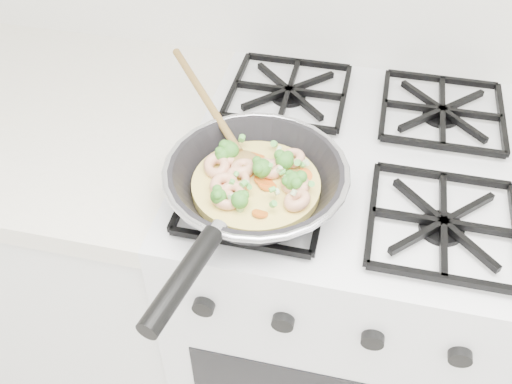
# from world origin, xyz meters

# --- Properties ---
(stove) EXTENTS (0.60, 0.60, 0.92)m
(stove) POSITION_xyz_m (0.00, 1.70, 0.46)
(stove) COLOR white
(stove) RESTS_ON ground
(counter_left) EXTENTS (1.00, 0.60, 0.90)m
(counter_left) POSITION_xyz_m (-0.80, 1.70, 0.45)
(counter_left) COLOR white
(counter_left) RESTS_ON ground
(skillet) EXTENTS (0.37, 0.58, 0.09)m
(skillet) POSITION_xyz_m (-0.15, 1.54, 0.96)
(skillet) COLOR black
(skillet) RESTS_ON stove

